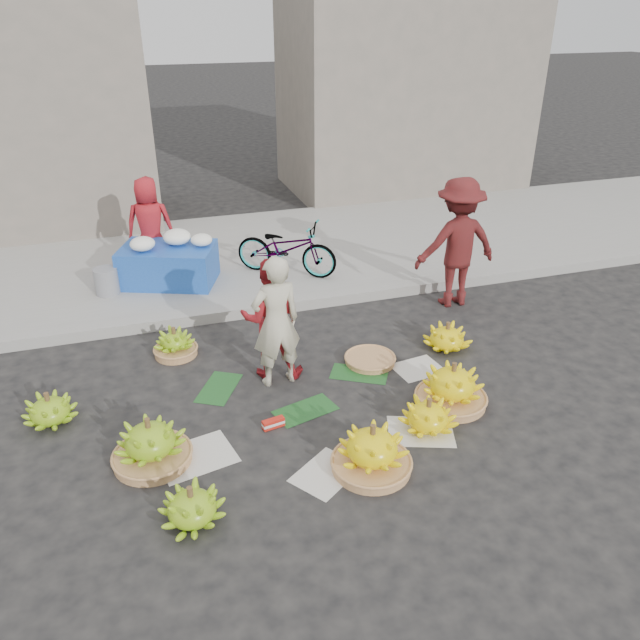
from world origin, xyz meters
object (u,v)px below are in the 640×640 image
object	(u,v)px
banana_bunch_0	(150,443)
bicycle	(286,248)
vendor_cream	(276,322)
banana_bunch_4	(452,386)
flower_table	(169,262)

from	to	relation	value
banana_bunch_0	bicycle	xyz separation A→B (m)	(2.30, 3.70, 0.32)
banana_bunch_0	vendor_cream	bearing A→B (deg)	33.84
banana_bunch_4	bicycle	bearing A→B (deg)	102.46
banana_bunch_4	bicycle	world-z (taller)	bicycle
banana_bunch_4	vendor_cream	distance (m)	2.00
vendor_cream	bicycle	distance (m)	2.86
flower_table	banana_bunch_0	bearing A→B (deg)	-76.79
vendor_cream	bicycle	bearing A→B (deg)	-114.26
flower_table	banana_bunch_4	bearing A→B (deg)	-35.43
flower_table	bicycle	bearing A→B (deg)	14.54
bicycle	banana_bunch_0	bearing A→B (deg)	-177.28
banana_bunch_0	bicycle	bearing A→B (deg)	58.14
banana_bunch_4	vendor_cream	bearing A→B (deg)	149.33
banana_bunch_0	vendor_cream	xyz separation A→B (m)	(1.46, 0.98, 0.54)
banana_bunch_4	bicycle	size ratio (longest dim) A/B	0.55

